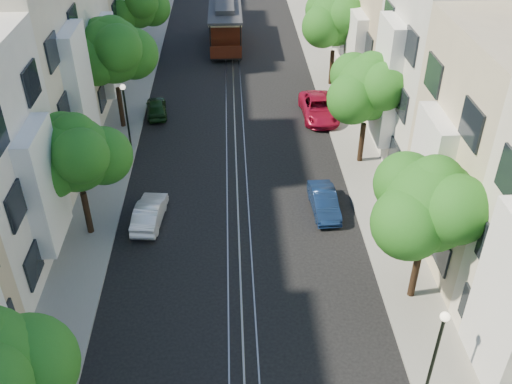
{
  "coord_description": "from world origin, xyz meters",
  "views": [
    {
      "loc": [
        -0.21,
        -8.17,
        17.41
      ],
      "look_at": [
        0.86,
        13.97,
        2.2
      ],
      "focal_mm": 40.0,
      "sensor_mm": 36.0,
      "label": 1
    }
  ],
  "objects": [
    {
      "name": "tree_w_c",
      "position": [
        -7.14,
        24.98,
        5.07
      ],
      "size": [
        5.13,
        4.28,
        7.09
      ],
      "color": "black",
      "rests_on": "ground"
    },
    {
      "name": "rail_left",
      "position": [
        -0.55,
        28.0,
        0.01
      ],
      "size": [
        0.06,
        80.0,
        0.02
      ],
      "primitive_type": "cube",
      "color": "gray",
      "rests_on": "ground"
    },
    {
      "name": "lamp_west",
      "position": [
        -6.3,
        22.0,
        2.85
      ],
      "size": [
        0.32,
        0.32,
        4.16
      ],
      "color": "black",
      "rests_on": "ground"
    },
    {
      "name": "rail_slot",
      "position": [
        0.0,
        28.0,
        0.01
      ],
      "size": [
        0.06,
        80.0,
        0.02
      ],
      "primitive_type": "cube",
      "color": "gray",
      "rests_on": "ground"
    },
    {
      "name": "rail_right",
      "position": [
        0.55,
        28.0,
        0.01
      ],
      "size": [
        0.06,
        80.0,
        0.02
      ],
      "primitive_type": "cube",
      "color": "gray",
      "rests_on": "ground"
    },
    {
      "name": "parked_car_e_far",
      "position": [
        5.6,
        25.84,
        0.66
      ],
      "size": [
        2.33,
        4.82,
        1.32
      ],
      "primitive_type": "imported",
      "rotation": [
        0.0,
        0.0,
        0.03
      ],
      "color": "maroon",
      "rests_on": "ground"
    },
    {
      "name": "sidewalk_east",
      "position": [
        7.25,
        28.0,
        0.06
      ],
      "size": [
        2.5,
        80.0,
        0.12
      ],
      "primitive_type": "cube",
      "color": "gray",
      "rests_on": "ground"
    },
    {
      "name": "tree_e_d",
      "position": [
        7.26,
        30.98,
        4.87
      ],
      "size": [
        5.01,
        4.16,
        6.85
      ],
      "color": "black",
      "rests_on": "ground"
    },
    {
      "name": "tree_w_b",
      "position": [
        -7.14,
        13.98,
        4.4
      ],
      "size": [
        4.72,
        3.87,
        6.27
      ],
      "color": "black",
      "rests_on": "ground"
    },
    {
      "name": "tree_w_d",
      "position": [
        -7.14,
        35.98,
        4.6
      ],
      "size": [
        4.84,
        3.99,
        6.52
      ],
      "color": "black",
      "rests_on": "ground"
    },
    {
      "name": "parked_car_w_mid",
      "position": [
        -4.4,
        14.78,
        0.58
      ],
      "size": [
        1.59,
        3.61,
        1.15
      ],
      "primitive_type": "imported",
      "rotation": [
        0.0,
        0.0,
        3.03
      ],
      "color": "silver",
      "rests_on": "ground"
    },
    {
      "name": "tree_e_b",
      "position": [
        7.26,
        8.98,
        4.73
      ],
      "size": [
        4.93,
        4.08,
        6.68
      ],
      "color": "black",
      "rests_on": "ground"
    },
    {
      "name": "sidewalk_west",
      "position": [
        -7.25,
        28.0,
        0.06
      ],
      "size": [
        2.5,
        80.0,
        0.12
      ],
      "primitive_type": "cube",
      "color": "gray",
      "rests_on": "ground"
    },
    {
      "name": "lane_line",
      "position": [
        0.0,
        28.0,
        0.0
      ],
      "size": [
        0.08,
        80.0,
        0.01
      ],
      "primitive_type": "cube",
      "color": "tan",
      "rests_on": "ground"
    },
    {
      "name": "parked_car_e_mid",
      "position": [
        4.4,
        15.3,
        0.57
      ],
      "size": [
        1.37,
        3.51,
        1.14
      ],
      "primitive_type": "imported",
      "rotation": [
        0.0,
        0.0,
        0.05
      ],
      "color": "#0C1C3E",
      "rests_on": "ground"
    },
    {
      "name": "townhouses_west",
      "position": [
        -11.87,
        27.91,
        5.08
      ],
      "size": [
        7.75,
        72.0,
        11.76
      ],
      "color": "silver",
      "rests_on": "ground"
    },
    {
      "name": "cable_car",
      "position": [
        -0.5,
        39.78,
        1.99
      ],
      "size": [
        2.74,
        8.73,
        3.35
      ],
      "rotation": [
        0.0,
        0.0,
        -0.0
      ],
      "color": "black",
      "rests_on": "ground"
    },
    {
      "name": "tree_e_c",
      "position": [
        7.26,
        19.98,
        4.6
      ],
      "size": [
        4.84,
        3.99,
        6.52
      ],
      "color": "black",
      "rests_on": "ground"
    },
    {
      "name": "townhouses_east",
      "position": [
        11.87,
        27.91,
        5.18
      ],
      "size": [
        7.75,
        72.0,
        12.0
      ],
      "color": "beige",
      "rests_on": "ground"
    },
    {
      "name": "parked_car_w_far",
      "position": [
        -5.2,
        26.67,
        0.55
      ],
      "size": [
        1.71,
        3.39,
        1.11
      ],
      "primitive_type": "imported",
      "rotation": [
        0.0,
        0.0,
        3.27
      ],
      "color": "black",
      "rests_on": "ground"
    },
    {
      "name": "lamp_east",
      "position": [
        6.3,
        4.0,
        2.85
      ],
      "size": [
        0.32,
        0.32,
        4.16
      ],
      "color": "black",
      "rests_on": "ground"
    },
    {
      "name": "ground",
      "position": [
        0.0,
        28.0,
        0.0
      ],
      "size": [
        200.0,
        200.0,
        0.0
      ],
      "primitive_type": "plane",
      "color": "black",
      "rests_on": "ground"
    }
  ]
}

